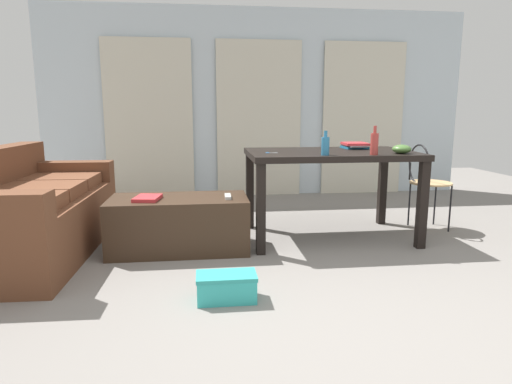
{
  "coord_description": "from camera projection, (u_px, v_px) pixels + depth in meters",
  "views": [
    {
      "loc": [
        -0.73,
        -2.03,
        1.11
      ],
      "look_at": [
        -0.29,
        1.65,
        0.42
      ],
      "focal_mm": 30.71,
      "sensor_mm": 36.0,
      "label": 1
    }
  ],
  "objects": [
    {
      "name": "ground_plane",
      "position": [
        292.0,
        243.0,
        3.73
      ],
      "size": [
        9.12,
        9.12,
        0.0
      ],
      "primitive_type": "plane",
      "color": "gray"
    },
    {
      "name": "wall_back",
      "position": [
        258.0,
        104.0,
        5.75
      ],
      "size": [
        5.51,
        0.1,
        2.41
      ],
      "primitive_type": "cube",
      "color": "silver",
      "rests_on": "ground"
    },
    {
      "name": "curtains",
      "position": [
        259.0,
        119.0,
        5.71
      ],
      "size": [
        3.92,
        0.03,
        2.0
      ],
      "color": "beige",
      "rests_on": "ground"
    },
    {
      "name": "couch",
      "position": [
        29.0,
        214.0,
        3.38
      ],
      "size": [
        0.89,
        1.83,
        0.82
      ],
      "color": "brown",
      "rests_on": "ground"
    },
    {
      "name": "coffee_table",
      "position": [
        179.0,
        224.0,
        3.52
      ],
      "size": [
        1.09,
        0.55,
        0.43
      ],
      "color": "#382619",
      "rests_on": "ground"
    },
    {
      "name": "craft_table",
      "position": [
        330.0,
        162.0,
        3.8
      ],
      "size": [
        1.42,
        0.91,
        0.77
      ],
      "color": "black",
      "rests_on": "ground"
    },
    {
      "name": "wire_chair",
      "position": [
        425.0,
        176.0,
        4.1
      ],
      "size": [
        0.38,
        0.38,
        0.81
      ],
      "color": "tan",
      "rests_on": "ground"
    },
    {
      "name": "bottle_near",
      "position": [
        325.0,
        145.0,
        3.41
      ],
      "size": [
        0.06,
        0.06,
        0.19
      ],
      "color": "teal",
      "rests_on": "craft_table"
    },
    {
      "name": "bottle_far",
      "position": [
        374.0,
        143.0,
        3.44
      ],
      "size": [
        0.06,
        0.06,
        0.23
      ],
      "color": "#99332D",
      "rests_on": "craft_table"
    },
    {
      "name": "bowl",
      "position": [
        402.0,
        149.0,
        3.55
      ],
      "size": [
        0.15,
        0.15,
        0.07
      ],
      "primitive_type": "ellipsoid",
      "color": "#477033",
      "rests_on": "craft_table"
    },
    {
      "name": "book_stack",
      "position": [
        354.0,
        145.0,
        4.05
      ],
      "size": [
        0.22,
        0.29,
        0.05
      ],
      "color": "#1E668C",
      "rests_on": "craft_table"
    },
    {
      "name": "scissors",
      "position": [
        270.0,
        153.0,
        3.61
      ],
      "size": [
        0.1,
        0.04,
        0.0
      ],
      "color": "#9EA0A5",
      "rests_on": "craft_table"
    },
    {
      "name": "tv_remote_primary",
      "position": [
        228.0,
        196.0,
        3.47
      ],
      "size": [
        0.05,
        0.17,
        0.02
      ],
      "primitive_type": "cube",
      "rotation": [
        0.0,
        0.0,
        -0.02
      ],
      "color": "#B7B7B2",
      "rests_on": "coffee_table"
    },
    {
      "name": "magazine",
      "position": [
        148.0,
        198.0,
        3.39
      ],
      "size": [
        0.22,
        0.27,
        0.03
      ],
      "primitive_type": "cube",
      "rotation": [
        0.0,
        0.0,
        -0.15
      ],
      "color": "red",
      "rests_on": "coffee_table"
    },
    {
      "name": "shoebox",
      "position": [
        227.0,
        287.0,
        2.59
      ],
      "size": [
        0.36,
        0.19,
        0.16
      ],
      "color": "#33B2AD",
      "rests_on": "ground"
    }
  ]
}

